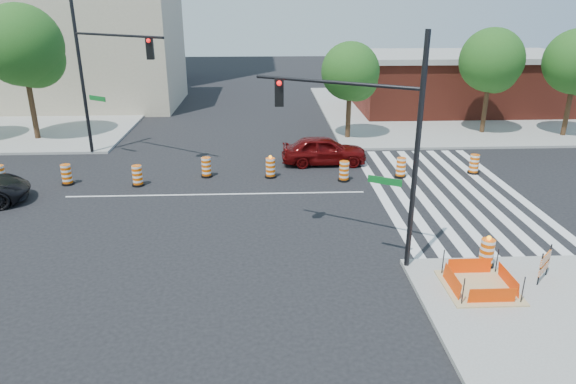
% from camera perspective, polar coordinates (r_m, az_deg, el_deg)
% --- Properties ---
extents(ground, '(120.00, 120.00, 0.00)m').
position_cam_1_polar(ground, '(24.43, -7.97, -0.26)').
color(ground, black).
rests_on(ground, ground).
extents(sidewalk_ne, '(22.00, 22.00, 0.15)m').
position_cam_1_polar(sidewalk_ne, '(44.46, 18.25, 8.61)').
color(sidewalk_ne, gray).
rests_on(sidewalk_ne, ground).
extents(sidewalk_nw, '(22.00, 22.00, 0.15)m').
position_cam_1_polar(sidewalk_nw, '(46.32, -28.90, 7.53)').
color(sidewalk_nw, gray).
rests_on(sidewalk_nw, ground).
extents(crosswalk_east, '(6.75, 13.50, 0.01)m').
position_cam_1_polar(crosswalk_east, '(25.80, 17.02, 0.16)').
color(crosswalk_east, silver).
rests_on(crosswalk_east, ground).
extents(lane_centerline, '(14.00, 0.12, 0.01)m').
position_cam_1_polar(lane_centerline, '(24.43, -7.97, -0.25)').
color(lane_centerline, silver).
rests_on(lane_centerline, ground).
extents(excavation_pit, '(2.20, 2.20, 0.90)m').
position_cam_1_polar(excavation_pit, '(17.44, 20.49, -9.77)').
color(excavation_pit, tan).
rests_on(excavation_pit, ground).
extents(brick_storefront, '(16.50, 8.50, 4.60)m').
position_cam_1_polar(brick_storefront, '(44.08, 18.59, 11.45)').
color(brick_storefront, maroon).
rests_on(brick_storefront, ground).
extents(beige_midrise, '(14.00, 10.00, 10.00)m').
position_cam_1_polar(beige_midrise, '(47.10, -21.11, 15.00)').
color(beige_midrise, tan).
rests_on(beige_midrise, ground).
extents(red_coupe, '(4.68, 1.93, 1.59)m').
position_cam_1_polar(red_coupe, '(28.51, 4.02, 4.66)').
color(red_coupe, '#4F0607').
rests_on(red_coupe, ground).
extents(signal_pole_se, '(5.12, 3.04, 7.71)m').
position_cam_1_polar(signal_pole_se, '(16.92, 8.98, 6.97)').
color(signal_pole_se, black).
rests_on(signal_pole_se, ground).
extents(signal_pole_nw, '(5.54, 3.76, 8.67)m').
position_cam_1_polar(signal_pole_nw, '(30.25, -19.99, 13.17)').
color(signal_pole_nw, black).
rests_on(signal_pole_nw, ground).
extents(pit_drum, '(0.58, 0.58, 1.14)m').
position_cam_1_polar(pit_drum, '(18.65, 21.20, -6.41)').
color(pit_drum, black).
rests_on(pit_drum, ground).
extents(barricade, '(0.70, 0.71, 1.12)m').
position_cam_1_polar(barricade, '(18.47, 26.64, -7.07)').
color(barricade, '#E95804').
rests_on(barricade, ground).
extents(tree_north_b, '(4.97, 4.97, 8.45)m').
position_cam_1_polar(tree_north_b, '(36.38, -27.33, 13.83)').
color(tree_north_b, '#382314').
rests_on(tree_north_b, ground).
extents(tree_north_c, '(3.66, 3.65, 6.20)m').
position_cam_1_polar(tree_north_c, '(33.23, 6.98, 12.82)').
color(tree_north_c, '#382314').
rests_on(tree_north_c, ground).
extents(tree_north_d, '(4.09, 4.09, 6.96)m').
position_cam_1_polar(tree_north_d, '(36.68, 21.67, 13.11)').
color(tree_north_d, '#382314').
rests_on(tree_north_d, ground).
extents(median_drum_0, '(0.60, 0.60, 1.02)m').
position_cam_1_polar(median_drum_0, '(28.88, -29.32, 1.53)').
color(median_drum_0, black).
rests_on(median_drum_0, ground).
extents(median_drum_1, '(0.60, 0.60, 1.02)m').
position_cam_1_polar(median_drum_1, '(27.59, -23.38, 1.72)').
color(median_drum_1, black).
rests_on(median_drum_1, ground).
extents(median_drum_2, '(0.60, 0.60, 1.02)m').
position_cam_1_polar(median_drum_2, '(26.24, -16.39, 1.68)').
color(median_drum_2, black).
rests_on(median_drum_2, ground).
extents(median_drum_3, '(0.60, 0.60, 1.02)m').
position_cam_1_polar(median_drum_3, '(26.78, -9.06, 2.67)').
color(median_drum_3, black).
rests_on(median_drum_3, ground).
extents(median_drum_4, '(0.60, 0.60, 1.18)m').
position_cam_1_polar(median_drum_4, '(26.37, -1.96, 2.66)').
color(median_drum_4, black).
rests_on(median_drum_4, ground).
extents(median_drum_5, '(0.60, 0.60, 1.02)m').
position_cam_1_polar(median_drum_5, '(26.00, 6.24, 2.25)').
color(median_drum_5, black).
rests_on(median_drum_5, ground).
extents(median_drum_6, '(0.60, 0.60, 1.02)m').
position_cam_1_polar(median_drum_6, '(27.03, 12.43, 2.60)').
color(median_drum_6, black).
rests_on(median_drum_6, ground).
extents(median_drum_7, '(0.60, 0.60, 1.02)m').
position_cam_1_polar(median_drum_7, '(28.65, 19.97, 2.86)').
color(median_drum_7, black).
rests_on(median_drum_7, ground).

